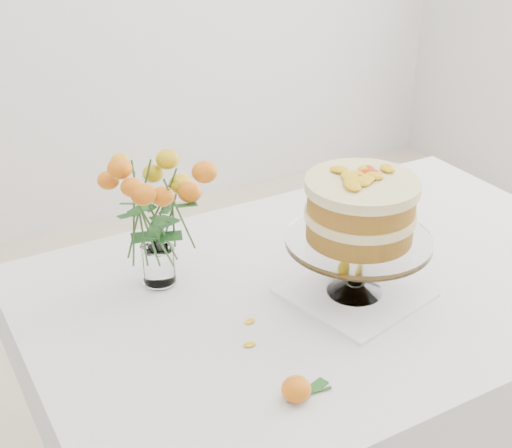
{
  "coord_description": "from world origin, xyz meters",
  "views": [
    {
      "loc": [
        -0.86,
        -1.14,
        1.65
      ],
      "look_at": [
        -0.18,
        0.06,
        0.92
      ],
      "focal_mm": 50.0,
      "sensor_mm": 36.0,
      "label": 1
    }
  ],
  "objects": [
    {
      "name": "stray_petal_d",
      "position": [
        -0.26,
        -0.05,
        0.76
      ],
      "size": [
        0.03,
        0.02,
        0.0
      ],
      "primitive_type": "ellipsoid",
      "color": "gold",
      "rests_on": "table"
    },
    {
      "name": "stray_petal_a",
      "position": [
        -0.12,
        -0.1,
        0.76
      ],
      "size": [
        0.03,
        0.02,
        0.0
      ],
      "primitive_type": "ellipsoid",
      "color": "gold",
      "rests_on": "table"
    },
    {
      "name": "napkin",
      "position": [
        -0.0,
        -0.07,
        0.76
      ],
      "size": [
        0.33,
        0.33,
        0.01
      ],
      "primitive_type": "cube",
      "rotation": [
        0.0,
        0.0,
        0.22
      ],
      "color": "white",
      "rests_on": "table"
    },
    {
      "name": "table",
      "position": [
        0.0,
        0.0,
        0.67
      ],
      "size": [
        1.43,
        0.93,
        0.76
      ],
      "color": "#A58060",
      "rests_on": "ground"
    },
    {
      "name": "cake_stand",
      "position": [
        -0.0,
        -0.07,
        0.96
      ],
      "size": [
        0.32,
        0.32,
        0.29
      ],
      "rotation": [
        0.0,
        0.0,
        -0.03
      ],
      "color": "white",
      "rests_on": "napkin"
    },
    {
      "name": "stray_petal_c",
      "position": [
        0.02,
        -0.18,
        0.76
      ],
      "size": [
        0.03,
        0.02,
        0.0
      ],
      "primitive_type": "ellipsoid",
      "color": "gold",
      "rests_on": "table"
    },
    {
      "name": "loose_rose_near",
      "position": [
        0.02,
        -0.01,
        0.78
      ],
      "size": [
        0.08,
        0.05,
        0.04
      ],
      "rotation": [
        0.0,
        0.0,
        -0.3
      ],
      "color": "gold",
      "rests_on": "table"
    },
    {
      "name": "loose_rose_far",
      "position": [
        -0.3,
        -0.3,
        0.78
      ],
      "size": [
        0.1,
        0.06,
        0.05
      ],
      "rotation": [
        0.0,
        0.0,
        -0.13
      ],
      "color": "#C66109",
      "rests_on": "table"
    },
    {
      "name": "rose_vase",
      "position": [
        -0.37,
        0.18,
        0.98
      ],
      "size": [
        0.28,
        0.28,
        0.38
      ],
      "rotation": [
        0.0,
        0.0,
        0.16
      ],
      "color": "white",
      "rests_on": "table"
    },
    {
      "name": "stray_petal_e",
      "position": [
        -0.3,
        -0.12,
        0.76
      ],
      "size": [
        0.03,
        0.02,
        0.0
      ],
      "primitive_type": "ellipsoid",
      "color": "gold",
      "rests_on": "table"
    },
    {
      "name": "stray_petal_b",
      "position": [
        -0.02,
        -0.14,
        0.76
      ],
      "size": [
        0.03,
        0.02,
        0.0
      ],
      "primitive_type": "ellipsoid",
      "color": "gold",
      "rests_on": "table"
    }
  ]
}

